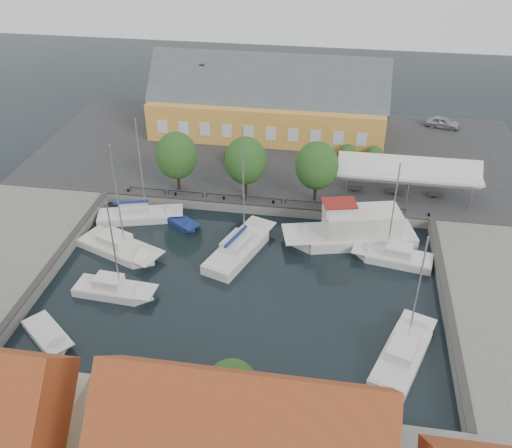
{
  "coord_description": "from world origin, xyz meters",
  "views": [
    {
      "loc": [
        6.94,
        -37.51,
        30.13
      ],
      "look_at": [
        0.0,
        6.0,
        1.5
      ],
      "focal_mm": 40.0,
      "sensor_mm": 36.0,
      "label": 1
    }
  ],
  "objects_px": {
    "car_silver": "(443,122)",
    "center_sailboat": "(239,250)",
    "east_boat_c": "(403,356)",
    "launch_sw": "(48,336)",
    "west_boat_c": "(113,291)",
    "west_boat_a": "(138,216)",
    "tent_canopy": "(409,172)",
    "west_boat_b": "(119,249)",
    "car_red": "(233,159)",
    "trawler": "(354,232)",
    "east_boat_a": "(394,258)",
    "launch_nw": "(181,223)",
    "warehouse": "(264,104)"
  },
  "relations": [
    {
      "from": "car_silver",
      "to": "center_sailboat",
      "type": "height_order",
      "value": "center_sailboat"
    },
    {
      "from": "east_boat_c",
      "to": "launch_sw",
      "type": "height_order",
      "value": "east_boat_c"
    },
    {
      "from": "west_boat_c",
      "to": "east_boat_c",
      "type": "bearing_deg",
      "value": -8.84
    },
    {
      "from": "west_boat_a",
      "to": "car_silver",
      "type": "bearing_deg",
      "value": 38.7
    },
    {
      "from": "tent_canopy",
      "to": "center_sailboat",
      "type": "relative_size",
      "value": 1.11
    },
    {
      "from": "east_boat_c",
      "to": "west_boat_b",
      "type": "bearing_deg",
      "value": 159.22
    },
    {
      "from": "center_sailboat",
      "to": "west_boat_b",
      "type": "bearing_deg",
      "value": -172.74
    },
    {
      "from": "east_boat_c",
      "to": "launch_sw",
      "type": "distance_m",
      "value": 25.99
    },
    {
      "from": "car_red",
      "to": "trawler",
      "type": "height_order",
      "value": "trawler"
    },
    {
      "from": "car_red",
      "to": "west_boat_b",
      "type": "distance_m",
      "value": 18.22
    },
    {
      "from": "east_boat_a",
      "to": "west_boat_c",
      "type": "relative_size",
      "value": 1.07
    },
    {
      "from": "west_boat_b",
      "to": "west_boat_a",
      "type": "bearing_deg",
      "value": 90.57
    },
    {
      "from": "tent_canopy",
      "to": "trawler",
      "type": "xyz_separation_m",
      "value": [
        -4.97,
        -7.6,
        -2.67
      ]
    },
    {
      "from": "east_boat_a",
      "to": "launch_nw",
      "type": "height_order",
      "value": "east_boat_a"
    },
    {
      "from": "car_silver",
      "to": "east_boat_a",
      "type": "bearing_deg",
      "value": 179.23
    },
    {
      "from": "west_boat_a",
      "to": "west_boat_b",
      "type": "distance_m",
      "value": 5.49
    },
    {
      "from": "east_boat_a",
      "to": "west_boat_b",
      "type": "distance_m",
      "value": 24.62
    },
    {
      "from": "tent_canopy",
      "to": "center_sailboat",
      "type": "distance_m",
      "value": 19.1
    },
    {
      "from": "launch_sw",
      "to": "trawler",
      "type": "bearing_deg",
      "value": 36.15
    },
    {
      "from": "east_boat_c",
      "to": "west_boat_a",
      "type": "xyz_separation_m",
      "value": [
        -24.64,
        14.82,
        0.01
      ]
    },
    {
      "from": "car_red",
      "to": "east_boat_a",
      "type": "bearing_deg",
      "value": -63.31
    },
    {
      "from": "trawler",
      "to": "east_boat_c",
      "type": "bearing_deg",
      "value": -75.68
    },
    {
      "from": "car_red",
      "to": "east_boat_a",
      "type": "distance_m",
      "value": 22.37
    },
    {
      "from": "center_sailboat",
      "to": "east_boat_c",
      "type": "bearing_deg",
      "value": -37.84
    },
    {
      "from": "car_red",
      "to": "launch_nw",
      "type": "height_order",
      "value": "car_red"
    },
    {
      "from": "west_boat_c",
      "to": "west_boat_b",
      "type": "bearing_deg",
      "value": 106.46
    },
    {
      "from": "car_silver",
      "to": "east_boat_c",
      "type": "xyz_separation_m",
      "value": [
        -6.96,
        -40.14,
        -1.45
      ]
    },
    {
      "from": "tent_canopy",
      "to": "launch_nw",
      "type": "height_order",
      "value": "tent_canopy"
    },
    {
      "from": "launch_sw",
      "to": "tent_canopy",
      "type": "bearing_deg",
      "value": 41.23
    },
    {
      "from": "east_boat_a",
      "to": "west_boat_b",
      "type": "bearing_deg",
      "value": -174.37
    },
    {
      "from": "west_boat_a",
      "to": "launch_nw",
      "type": "distance_m",
      "value": 4.4
    },
    {
      "from": "car_silver",
      "to": "west_boat_a",
      "type": "distance_m",
      "value": 40.51
    },
    {
      "from": "east_boat_a",
      "to": "west_boat_c",
      "type": "xyz_separation_m",
      "value": [
        -22.8,
        -8.19,
        -0.0
      ]
    },
    {
      "from": "west_boat_c",
      "to": "tent_canopy",
      "type": "bearing_deg",
      "value": 37.21
    },
    {
      "from": "west_boat_b",
      "to": "east_boat_a",
      "type": "bearing_deg",
      "value": 5.63
    },
    {
      "from": "warehouse",
      "to": "launch_sw",
      "type": "distance_m",
      "value": 39.44
    },
    {
      "from": "tent_canopy",
      "to": "west_boat_a",
      "type": "bearing_deg",
      "value": -164.68
    },
    {
      "from": "trawler",
      "to": "warehouse",
      "type": "bearing_deg",
      "value": 118.44
    },
    {
      "from": "car_red",
      "to": "car_silver",
      "type": "bearing_deg",
      "value": 6.56
    },
    {
      "from": "west_boat_a",
      "to": "launch_sw",
      "type": "bearing_deg",
      "value": -94.36
    },
    {
      "from": "trawler",
      "to": "launch_nw",
      "type": "height_order",
      "value": "trawler"
    },
    {
      "from": "tent_canopy",
      "to": "east_boat_a",
      "type": "relative_size",
      "value": 1.39
    },
    {
      "from": "car_red",
      "to": "launch_nw",
      "type": "bearing_deg",
      "value": -128.26
    },
    {
      "from": "warehouse",
      "to": "west_boat_a",
      "type": "height_order",
      "value": "warehouse"
    },
    {
      "from": "car_red",
      "to": "center_sailboat",
      "type": "bearing_deg",
      "value": -100.77
    },
    {
      "from": "east_boat_c",
      "to": "launch_nw",
      "type": "relative_size",
      "value": 2.51
    },
    {
      "from": "warehouse",
      "to": "east_boat_c",
      "type": "relative_size",
      "value": 2.7
    },
    {
      "from": "tent_canopy",
      "to": "west_boat_c",
      "type": "bearing_deg",
      "value": -142.79
    },
    {
      "from": "car_silver",
      "to": "east_boat_c",
      "type": "height_order",
      "value": "east_boat_c"
    },
    {
      "from": "warehouse",
      "to": "center_sailboat",
      "type": "distance_m",
      "value": 25.45
    }
  ]
}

